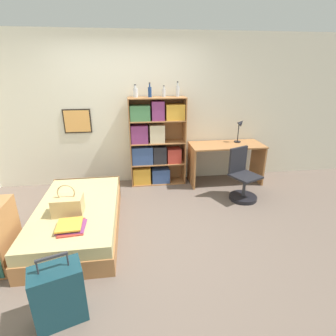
{
  "coord_description": "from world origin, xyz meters",
  "views": [
    {
      "loc": [
        0.07,
        -3.1,
        2.04
      ],
      "look_at": [
        0.53,
        0.18,
        0.75
      ],
      "focal_mm": 28.0,
      "sensor_mm": 36.0,
      "label": 1
    }
  ],
  "objects_px": {
    "book_stack_on_bed": "(71,226)",
    "desk_chair": "(242,183)",
    "bed": "(79,217)",
    "bookcase": "(154,143)",
    "bottle_clear": "(164,92)",
    "desk_lamp": "(240,127)",
    "handbag": "(68,205)",
    "desk": "(226,155)",
    "bottle_blue": "(177,91)",
    "bottle_brown": "(150,92)",
    "bottle_green": "(135,92)",
    "suitcase": "(59,294)"
  },
  "relations": [
    {
      "from": "handbag",
      "to": "bottle_blue",
      "type": "xyz_separation_m",
      "value": [
        1.61,
        1.62,
        1.17
      ]
    },
    {
      "from": "bottle_green",
      "to": "book_stack_on_bed",
      "type": "bearing_deg",
      "value": -112.71
    },
    {
      "from": "suitcase",
      "to": "desk_chair",
      "type": "xyz_separation_m",
      "value": [
        2.4,
        1.91,
        0.0
      ]
    },
    {
      "from": "bookcase",
      "to": "bottle_blue",
      "type": "relative_size",
      "value": 6.31
    },
    {
      "from": "handbag",
      "to": "suitcase",
      "type": "height_order",
      "value": "handbag"
    },
    {
      "from": "handbag",
      "to": "desk_lamp",
      "type": "xyz_separation_m",
      "value": [
        2.76,
        1.55,
        0.54
      ]
    },
    {
      "from": "bottle_blue",
      "to": "bottle_clear",
      "type": "bearing_deg",
      "value": -176.16
    },
    {
      "from": "bed",
      "to": "bottle_green",
      "type": "xyz_separation_m",
      "value": [
        0.84,
        1.4,
        1.46
      ]
    },
    {
      "from": "bed",
      "to": "bookcase",
      "type": "relative_size",
      "value": 1.18
    },
    {
      "from": "bookcase",
      "to": "bottle_clear",
      "type": "distance_m",
      "value": 0.88
    },
    {
      "from": "bottle_clear",
      "to": "bottle_green",
      "type": "bearing_deg",
      "value": -179.6
    },
    {
      "from": "book_stack_on_bed",
      "to": "desk_lamp",
      "type": "height_order",
      "value": "desk_lamp"
    },
    {
      "from": "bottle_green",
      "to": "bottle_blue",
      "type": "bearing_deg",
      "value": 1.55
    },
    {
      "from": "book_stack_on_bed",
      "to": "desk_lamp",
      "type": "distance_m",
      "value": 3.33
    },
    {
      "from": "handbag",
      "to": "book_stack_on_bed",
      "type": "relative_size",
      "value": 1.06
    },
    {
      "from": "desk_lamp",
      "to": "bookcase",
      "type": "bearing_deg",
      "value": 179.08
    },
    {
      "from": "handbag",
      "to": "book_stack_on_bed",
      "type": "height_order",
      "value": "handbag"
    },
    {
      "from": "book_stack_on_bed",
      "to": "desk_chair",
      "type": "relative_size",
      "value": 0.43
    },
    {
      "from": "desk",
      "to": "bed",
      "type": "bearing_deg",
      "value": -153.11
    },
    {
      "from": "bottle_green",
      "to": "desk_chair",
      "type": "xyz_separation_m",
      "value": [
        1.65,
        -0.85,
        -1.37
      ]
    },
    {
      "from": "book_stack_on_bed",
      "to": "desk",
      "type": "relative_size",
      "value": 0.28
    },
    {
      "from": "bed",
      "to": "handbag",
      "type": "distance_m",
      "value": 0.37
    },
    {
      "from": "handbag",
      "to": "desk_chair",
      "type": "xyz_separation_m",
      "value": [
        2.54,
        0.76,
        -0.21
      ]
    },
    {
      "from": "bottle_clear",
      "to": "desk",
      "type": "height_order",
      "value": "bottle_clear"
    },
    {
      "from": "bottle_green",
      "to": "bottle_blue",
      "type": "xyz_separation_m",
      "value": [
        0.71,
        0.02,
        0.02
      ]
    },
    {
      "from": "handbag",
      "to": "bottle_brown",
      "type": "relative_size",
      "value": 1.63
    },
    {
      "from": "suitcase",
      "to": "bottle_blue",
      "type": "distance_m",
      "value": 3.44
    },
    {
      "from": "bed",
      "to": "bottle_green",
      "type": "relative_size",
      "value": 8.94
    },
    {
      "from": "bookcase",
      "to": "bottle_clear",
      "type": "relative_size",
      "value": 8.41
    },
    {
      "from": "book_stack_on_bed",
      "to": "desk",
      "type": "distance_m",
      "value": 2.99
    },
    {
      "from": "bed",
      "to": "handbag",
      "type": "relative_size",
      "value": 4.79
    },
    {
      "from": "bed",
      "to": "bookcase",
      "type": "height_order",
      "value": "bookcase"
    },
    {
      "from": "bottle_clear",
      "to": "desk_lamp",
      "type": "xyz_separation_m",
      "value": [
        1.39,
        -0.06,
        -0.61
      ]
    },
    {
      "from": "book_stack_on_bed",
      "to": "desk_lamp",
      "type": "bearing_deg",
      "value": 35.15
    },
    {
      "from": "book_stack_on_bed",
      "to": "bottle_brown",
      "type": "bearing_deg",
      "value": 61.23
    },
    {
      "from": "bed",
      "to": "handbag",
      "type": "height_order",
      "value": "handbag"
    },
    {
      "from": "desk_chair",
      "to": "desk_lamp",
      "type": "bearing_deg",
      "value": 74.94
    },
    {
      "from": "handbag",
      "to": "bottle_blue",
      "type": "distance_m",
      "value": 2.57
    },
    {
      "from": "bed",
      "to": "desk_chair",
      "type": "bearing_deg",
      "value": 12.51
    },
    {
      "from": "bottle_brown",
      "to": "bottle_clear",
      "type": "xyz_separation_m",
      "value": [
        0.24,
        0.03,
        -0.02
      ]
    },
    {
      "from": "book_stack_on_bed",
      "to": "desk_lamp",
      "type": "xyz_separation_m",
      "value": [
        2.67,
        1.88,
        0.63
      ]
    },
    {
      "from": "book_stack_on_bed",
      "to": "bottle_clear",
      "type": "xyz_separation_m",
      "value": [
        1.29,
        1.94,
        1.24
      ]
    },
    {
      "from": "bottle_blue",
      "to": "desk",
      "type": "bearing_deg",
      "value": -11.94
    },
    {
      "from": "bed",
      "to": "bottle_green",
      "type": "bearing_deg",
      "value": 58.97
    },
    {
      "from": "book_stack_on_bed",
      "to": "bottle_brown",
      "type": "xyz_separation_m",
      "value": [
        1.05,
        1.91,
        1.26
      ]
    },
    {
      "from": "bottle_brown",
      "to": "desk_lamp",
      "type": "relative_size",
      "value": 0.54
    },
    {
      "from": "bottle_clear",
      "to": "desk_chair",
      "type": "xyz_separation_m",
      "value": [
        1.17,
        -0.85,
        -1.36
      ]
    },
    {
      "from": "bookcase",
      "to": "desk_chair",
      "type": "xyz_separation_m",
      "value": [
        1.35,
        -0.82,
        -0.5
      ]
    },
    {
      "from": "book_stack_on_bed",
      "to": "desk_chair",
      "type": "height_order",
      "value": "desk_chair"
    },
    {
      "from": "bookcase",
      "to": "bottle_blue",
      "type": "height_order",
      "value": "bottle_blue"
    }
  ]
}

